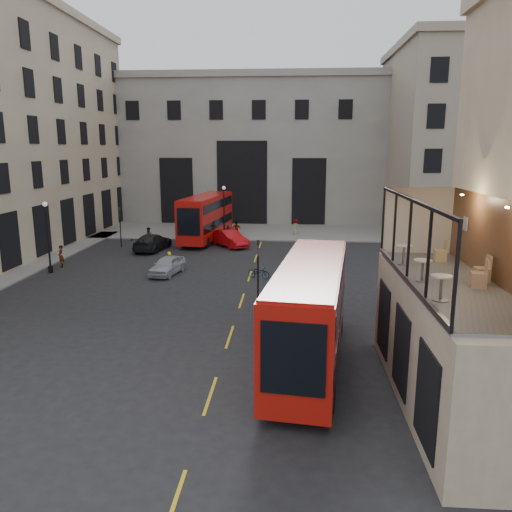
# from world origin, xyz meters

# --- Properties ---
(ground) EXTENTS (140.00, 140.00, 0.00)m
(ground) POSITION_xyz_m (0.00, 0.00, 0.00)
(ground) COLOR black
(ground) RESTS_ON ground
(host_frontage) EXTENTS (3.00, 11.00, 4.50)m
(host_frontage) POSITION_xyz_m (6.50, 0.00, 2.25)
(host_frontage) COLOR #C6B994
(host_frontage) RESTS_ON ground
(cafe_floor) EXTENTS (3.00, 10.00, 0.10)m
(cafe_floor) POSITION_xyz_m (6.50, 0.00, 4.55)
(cafe_floor) COLOR slate
(cafe_floor) RESTS_ON host_frontage
(gateway) EXTENTS (35.00, 10.60, 18.00)m
(gateway) POSITION_xyz_m (-5.00, 47.99, 9.39)
(gateway) COLOR #A09D95
(gateway) RESTS_ON ground
(building_right) EXTENTS (16.60, 18.60, 20.00)m
(building_right) POSITION_xyz_m (20.00, 39.97, 10.39)
(building_right) COLOR gray
(building_right) RESTS_ON ground
(pavement_far) EXTENTS (40.00, 12.00, 0.12)m
(pavement_far) POSITION_xyz_m (-6.00, 38.00, 0.06)
(pavement_far) COLOR slate
(pavement_far) RESTS_ON ground
(traffic_light_near) EXTENTS (0.16, 0.20, 3.80)m
(traffic_light_near) POSITION_xyz_m (-1.00, 12.00, 2.42)
(traffic_light_near) COLOR black
(traffic_light_near) RESTS_ON ground
(traffic_light_far) EXTENTS (0.16, 0.20, 3.80)m
(traffic_light_far) POSITION_xyz_m (-15.00, 28.00, 2.42)
(traffic_light_far) COLOR black
(traffic_light_far) RESTS_ON ground
(street_lamp_a) EXTENTS (0.36, 0.36, 5.33)m
(street_lamp_a) POSITION_xyz_m (-17.00, 18.00, 2.39)
(street_lamp_a) COLOR black
(street_lamp_a) RESTS_ON ground
(street_lamp_b) EXTENTS (0.36, 0.36, 5.33)m
(street_lamp_b) POSITION_xyz_m (-6.00, 34.00, 2.39)
(street_lamp_b) COLOR black
(street_lamp_b) RESTS_ON ground
(bus_near) EXTENTS (3.99, 11.43, 4.47)m
(bus_near) POSITION_xyz_m (1.81, 3.13, 2.51)
(bus_near) COLOR #AD130C
(bus_near) RESTS_ON ground
(bus_far) EXTENTS (3.90, 11.57, 4.53)m
(bus_far) POSITION_xyz_m (-7.55, 32.22, 2.54)
(bus_far) COLOR #B7100C
(bus_far) RESTS_ON ground
(car_a) EXTENTS (2.31, 4.22, 1.36)m
(car_a) POSITION_xyz_m (-8.13, 18.14, 0.68)
(car_a) COLOR #A5A6AD
(car_a) RESTS_ON ground
(car_b) EXTENTS (4.21, 4.76, 1.56)m
(car_b) POSITION_xyz_m (-4.85, 29.03, 0.78)
(car_b) COLOR #B50B0F
(car_b) RESTS_ON ground
(car_c) EXTENTS (2.83, 5.44, 1.51)m
(car_c) POSITION_xyz_m (-11.66, 26.79, 0.75)
(car_c) COLOR black
(car_c) RESTS_ON ground
(bicycle) EXTENTS (1.77, 1.17, 0.88)m
(bicycle) POSITION_xyz_m (-1.31, 17.47, 0.44)
(bicycle) COLOR gray
(bicycle) RESTS_ON ground
(cyclist) EXTENTS (0.57, 0.66, 1.53)m
(cyclist) POSITION_xyz_m (-8.11, 18.94, 0.76)
(cyclist) COLOR #FFF21A
(cyclist) RESTS_ON ground
(pedestrian_a) EXTENTS (0.82, 0.64, 1.69)m
(pedestrian_a) POSITION_xyz_m (-12.70, 29.34, 0.85)
(pedestrian_a) COLOR gray
(pedestrian_a) RESTS_ON ground
(pedestrian_b) EXTENTS (1.09, 1.40, 1.90)m
(pedestrian_b) POSITION_xyz_m (-12.02, 39.94, 0.95)
(pedestrian_b) COLOR gray
(pedestrian_b) RESTS_ON ground
(pedestrian_c) EXTENTS (1.05, 0.64, 1.67)m
(pedestrian_c) POSITION_xyz_m (-4.75, 34.06, 0.84)
(pedestrian_c) COLOR gray
(pedestrian_c) RESTS_ON ground
(pedestrian_d) EXTENTS (0.86, 1.01, 1.75)m
(pedestrian_d) POSITION_xyz_m (1.42, 35.73, 0.88)
(pedestrian_d) COLOR gray
(pedestrian_d) RESTS_ON ground
(pedestrian_e) EXTENTS (0.63, 0.74, 1.73)m
(pedestrian_e) POSITION_xyz_m (-17.00, 19.82, 0.86)
(pedestrian_e) COLOR gray
(pedestrian_e) RESTS_ON ground
(cafe_table_near) EXTENTS (0.64, 0.64, 0.79)m
(cafe_table_near) POSITION_xyz_m (5.52, -2.20, 5.13)
(cafe_table_near) COLOR beige
(cafe_table_near) RESTS_ON cafe_floor
(cafe_table_mid) EXTENTS (0.62, 0.62, 0.78)m
(cafe_table_mid) POSITION_xyz_m (5.53, 0.06, 5.11)
(cafe_table_mid) COLOR silver
(cafe_table_mid) RESTS_ON cafe_floor
(cafe_table_far) EXTENTS (0.63, 0.63, 0.79)m
(cafe_table_far) POSITION_xyz_m (5.44, 2.67, 5.12)
(cafe_table_far) COLOR beige
(cafe_table_far) RESTS_ON cafe_floor
(cafe_chair_b) EXTENTS (0.56, 0.56, 0.97)m
(cafe_chair_b) POSITION_xyz_m (7.22, -0.60, 4.89)
(cafe_chair_b) COLOR tan
(cafe_chair_b) RESTS_ON cafe_floor
(cafe_chair_c) EXTENTS (0.47, 0.47, 0.95)m
(cafe_chair_c) POSITION_xyz_m (7.60, 0.16, 4.89)
(cafe_chair_c) COLOR tan
(cafe_chair_c) RESTS_ON cafe_floor
(cafe_chair_d) EXTENTS (0.46, 0.46, 0.91)m
(cafe_chair_d) POSITION_xyz_m (7.09, 3.36, 4.88)
(cafe_chair_d) COLOR tan
(cafe_chair_d) RESTS_ON cafe_floor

